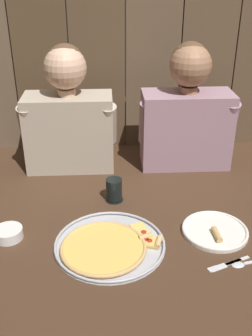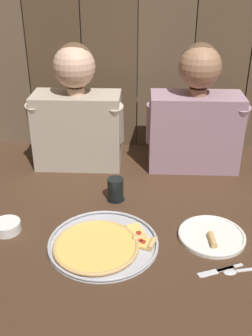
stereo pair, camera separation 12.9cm
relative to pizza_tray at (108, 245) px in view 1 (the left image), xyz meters
The scene contains 11 objects.
ground_plane 0.19m from the pizza_tray, 55.34° to the left, with size 3.20×3.20×0.00m, color #422B1C.
pizza_tray is the anchor object (origin of this frame).
dinner_plate 0.40m from the pizza_tray, ahead, with size 0.24×0.24×0.03m.
drinking_glass 0.32m from the pizza_tray, 84.59° to the left, with size 0.08×0.08×0.10m.
dipping_bowl 0.36m from the pizza_tray, 168.16° to the left, with size 0.10×0.10×0.04m.
table_fork 0.39m from the pizza_tray, 16.70° to the right, with size 0.13×0.06×0.01m.
table_knife 0.41m from the pizza_tray, 14.60° to the right, with size 0.15×0.07×0.01m.
table_spoon 0.46m from the pizza_tray, 13.45° to the right, with size 0.14×0.05×0.01m.
diner_left 0.71m from the pizza_tray, 104.84° to the left, with size 0.44×0.21×0.58m.
diner_right 0.79m from the pizza_tray, 59.13° to the left, with size 0.45×0.21×0.58m.
wooden_backdrop_wall 1.09m from the pizza_tray, 83.21° to the left, with size 2.19×0.03×1.24m.
Camera 1 is at (-0.10, -1.25, 0.88)m, focal length 42.30 mm.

